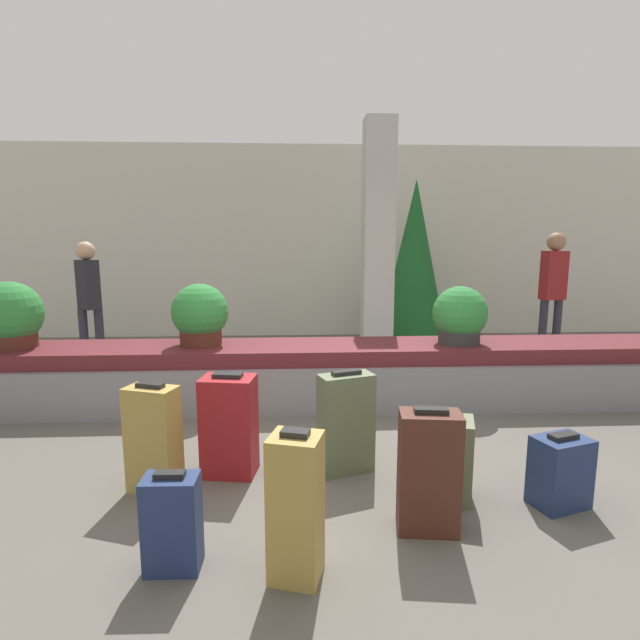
{
  "coord_description": "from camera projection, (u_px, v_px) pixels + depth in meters",
  "views": [
    {
      "loc": [
        -0.26,
        -3.37,
        1.69
      ],
      "look_at": [
        0.0,
        1.57,
        0.86
      ],
      "focal_mm": 28.0,
      "sensor_mm": 36.0,
      "label": 1
    }
  ],
  "objects": [
    {
      "name": "potted_plant_1",
      "position": [
        200.0,
        315.0,
        4.99
      ],
      "size": [
        0.56,
        0.56,
        0.62
      ],
      "color": "#4C2319",
      "rests_on": "carousel"
    },
    {
      "name": "suitcase_6",
      "position": [
        449.0,
        458.0,
        3.24
      ],
      "size": [
        0.36,
        0.35,
        0.57
      ],
      "rotation": [
        0.0,
        0.0,
        -0.3
      ],
      "color": "#5B6647",
      "rests_on": "ground_plane"
    },
    {
      "name": "suitcase_0",
      "position": [
        296.0,
        507.0,
        2.45
      ],
      "size": [
        0.3,
        0.28,
        0.78
      ],
      "rotation": [
        0.0,
        0.0,
        -0.28
      ],
      "color": "#A3843D",
      "rests_on": "ground_plane"
    },
    {
      "name": "pillar",
      "position": [
        378.0,
        244.0,
        6.62
      ],
      "size": [
        0.4,
        0.4,
        3.2
      ],
      "color": "beige",
      "rests_on": "ground_plane"
    },
    {
      "name": "suitcase_3",
      "position": [
        346.0,
        423.0,
        3.59
      ],
      "size": [
        0.43,
        0.31,
        0.76
      ],
      "rotation": [
        0.0,
        0.0,
        0.33
      ],
      "color": "#5B6647",
      "rests_on": "ground_plane"
    },
    {
      "name": "suitcase_1",
      "position": [
        229.0,
        426.0,
        3.56
      ],
      "size": [
        0.41,
        0.32,
        0.75
      ],
      "rotation": [
        0.0,
        0.0,
        -0.15
      ],
      "color": "maroon",
      "rests_on": "ground_plane"
    },
    {
      "name": "ground_plane",
      "position": [
        331.0,
        473.0,
        3.61
      ],
      "size": [
        18.0,
        18.0,
        0.0
      ],
      "primitive_type": "plane",
      "color": "#59544C"
    },
    {
      "name": "potted_plant_0",
      "position": [
        10.0,
        317.0,
        4.85
      ],
      "size": [
        0.62,
        0.62,
        0.65
      ],
      "color": "#4C2319",
      "rests_on": "carousel"
    },
    {
      "name": "suitcase_5",
      "position": [
        560.0,
        472.0,
        3.15
      ],
      "size": [
        0.39,
        0.33,
        0.48
      ],
      "rotation": [
        0.0,
        0.0,
        0.31
      ],
      "color": "navy",
      "rests_on": "ground_plane"
    },
    {
      "name": "traveler_0",
      "position": [
        89.0,
        294.0,
        6.34
      ],
      "size": [
        0.35,
        0.35,
        1.63
      ],
      "rotation": [
        0.0,
        0.0,
        -0.79
      ],
      "color": "#282833",
      "rests_on": "ground_plane"
    },
    {
      "name": "suitcase_4",
      "position": [
        429.0,
        472.0,
        2.86
      ],
      "size": [
        0.37,
        0.25,
        0.74
      ],
      "rotation": [
        0.0,
        0.0,
        -0.12
      ],
      "color": "#472319",
      "rests_on": "ground_plane"
    },
    {
      "name": "carousel",
      "position": [
        320.0,
        375.0,
        5.11
      ],
      "size": [
        8.72,
        0.91,
        0.61
      ],
      "color": "gray",
      "rests_on": "ground_plane"
    },
    {
      "name": "decorated_tree",
      "position": [
        414.0,
        258.0,
        7.69
      ],
      "size": [
        1.02,
        1.02,
        2.55
      ],
      "color": "#4C331E",
      "rests_on": "ground_plane"
    },
    {
      "name": "potted_plant_2",
      "position": [
        460.0,
        316.0,
        5.06
      ],
      "size": [
        0.55,
        0.55,
        0.59
      ],
      "color": "#2D2D2D",
      "rests_on": "carousel"
    },
    {
      "name": "traveler_1",
      "position": [
        553.0,
        284.0,
        6.83
      ],
      "size": [
        0.35,
        0.24,
        1.75
      ],
      "rotation": [
        0.0,
        0.0,
        0.2
      ],
      "color": "#282833",
      "rests_on": "ground_plane"
    },
    {
      "name": "suitcase_7",
      "position": [
        172.0,
        523.0,
        2.54
      ],
      "size": [
        0.28,
        0.19,
        0.53
      ],
      "rotation": [
        0.0,
        0.0,
        -0.02
      ],
      "color": "navy",
      "rests_on": "ground_plane"
    },
    {
      "name": "suitcase_2",
      "position": [
        153.0,
        439.0,
        3.32
      ],
      "size": [
        0.38,
        0.29,
        0.75
      ],
      "rotation": [
        0.0,
        0.0,
        -0.33
      ],
      "color": "#A3843D",
      "rests_on": "ground_plane"
    },
    {
      "name": "back_wall",
      "position": [
        309.0,
        242.0,
        8.47
      ],
      "size": [
        18.0,
        0.06,
        3.2
      ],
      "color": "beige",
      "rests_on": "ground_plane"
    }
  ]
}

